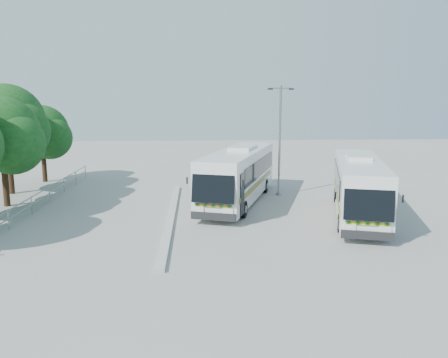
{
  "coord_description": "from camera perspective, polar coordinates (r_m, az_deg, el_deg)",
  "views": [
    {
      "loc": [
        -0.93,
        -21.04,
        6.09
      ],
      "look_at": [
        0.62,
        2.83,
        1.89
      ],
      "focal_mm": 35.0,
      "sensor_mm": 36.0,
      "label": 1
    }
  ],
  "objects": [
    {
      "name": "coach_main",
      "position": [
        26.83,
        2.0,
        0.66
      ],
      "size": [
        5.87,
        11.68,
        3.21
      ],
      "rotation": [
        0.0,
        0.0,
        -0.33
      ],
      "color": "silver",
      "rests_on": "ground"
    },
    {
      "name": "kerb_divider",
      "position": [
        23.85,
        -6.91,
        -4.72
      ],
      "size": [
        0.4,
        16.0,
        0.15
      ],
      "primitive_type": "cube",
      "color": "#B2B2AD",
      "rests_on": "ground"
    },
    {
      "name": "lamppost",
      "position": [
        28.77,
        7.31,
        5.63
      ],
      "size": [
        1.75,
        0.44,
        7.17
      ],
      "rotation": [
        0.0,
        0.0,
        0.16
      ],
      "color": "gray",
      "rests_on": "ground"
    },
    {
      "name": "ground",
      "position": [
        21.93,
        -1.15,
        -6.17
      ],
      "size": [
        100.0,
        100.0,
        0.0
      ],
      "primitive_type": "plane",
      "color": "#9A9A95",
      "rests_on": "ground"
    },
    {
      "name": "tree_far_c",
      "position": [
        28.5,
        -26.95,
        5.2
      ],
      "size": [
        4.97,
        4.69,
        6.49
      ],
      "color": "#382314",
      "rests_on": "ground"
    },
    {
      "name": "coach_adjacent",
      "position": [
        24.74,
        17.17,
        -0.78
      ],
      "size": [
        5.17,
        11.17,
        3.05
      ],
      "rotation": [
        0.0,
        0.0,
        -0.28
      ],
      "color": "silver",
      "rests_on": "ground"
    },
    {
      "name": "railing",
      "position": [
        27.17,
        -23.15,
        -2.21
      ],
      "size": [
        0.06,
        22.0,
        1.0
      ],
      "color": "gray",
      "rests_on": "ground"
    },
    {
      "name": "tree_far_d",
      "position": [
        32.33,
        -26.42,
        6.67
      ],
      "size": [
        5.62,
        5.3,
        7.33
      ],
      "color": "#382314",
      "rests_on": "ground"
    },
    {
      "name": "tree_far_e",
      "position": [
        36.35,
        -22.6,
        5.73
      ],
      "size": [
        4.54,
        4.28,
        5.92
      ],
      "color": "#382314",
      "rests_on": "ground"
    }
  ]
}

